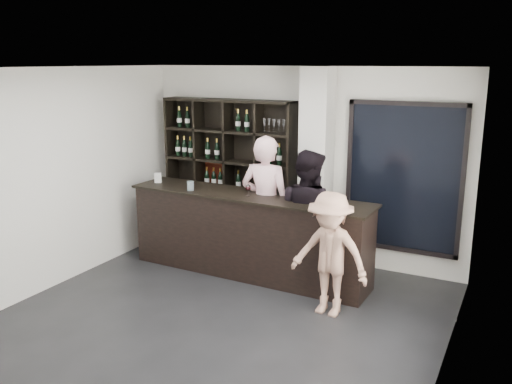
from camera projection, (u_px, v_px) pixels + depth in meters
The scene contains 12 objects.
floor at pixel (205, 331), 6.14m from camera, with size 5.00×5.50×0.01m, color black.
wine_shelf at pixel (229, 176), 8.58m from camera, with size 2.20×0.35×2.40m, color black, non-canonical shape.
structural_column at pixel (316, 170), 7.77m from camera, with size 0.40×0.40×2.90m, color silver.
glass_panel at pixel (403, 178), 7.44m from camera, with size 1.60×0.08×2.10m.
tasting_counter at pixel (248, 234), 7.63m from camera, with size 3.56×0.73×1.17m.
taster_pink at pixel (266, 206), 7.57m from camera, with size 0.73×0.48×1.99m, color #FCC3CA.
taster_black at pixel (307, 217), 7.31m from camera, with size 0.89×0.70×1.84m, color black.
customer at pixel (330, 254), 6.38m from camera, with size 0.97×0.56×1.51m, color tan.
wine_glass at pixel (248, 189), 7.39m from camera, with size 0.07×0.07×0.18m, color white, non-canonical shape.
spit_cup at pixel (190, 186), 7.70m from camera, with size 0.10×0.10×0.13m, color #A9C2CD.
napkin_stack at pixel (317, 199), 7.17m from camera, with size 0.13×0.13×0.02m, color white.
card_stand at pixel (158, 178), 8.18m from camera, with size 0.10×0.05×0.15m, color white.
Camera 1 is at (3.07, -4.71, 2.98)m, focal length 38.00 mm.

